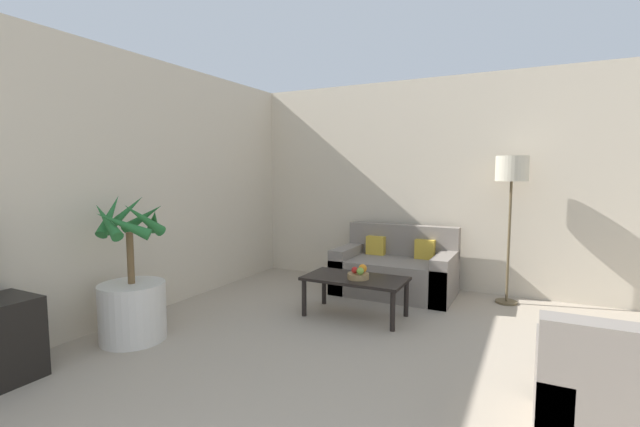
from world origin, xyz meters
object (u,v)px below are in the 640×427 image
Objects in this scene: armchair at (632,416)px; ottoman at (616,372)px; sofa_loveseat at (395,271)px; coffee_table at (355,282)px; apple_red at (355,270)px; apple_green at (360,271)px; orange_fruit at (363,268)px; potted_palm at (132,297)px; floor_lamp at (512,176)px; fruit_bowl at (358,276)px.

ottoman is at bearing 86.59° from armchair.
sofa_loveseat is 2.60× the size of ottoman.
coffee_table is 2.61m from armchair.
apple_green reaches higher than apple_red.
orange_fruit is at bearing 143.56° from armchair.
apple_red is at bearing 163.16° from ottoman.
potted_palm reaches higher than apple_green.
apple_green is (-0.03, -1.13, 0.23)m from sofa_loveseat.
potted_palm is 1.50× the size of armchair.
armchair is at bearing -74.78° from floor_lamp.
coffee_table is (-1.39, -1.21, -1.09)m from floor_lamp.
apple_red is 2.28m from ottoman.
apple_red is 2.56m from armchair.
sofa_loveseat is 18.91× the size of apple_green.
orange_fruit is at bearing 42.79° from potted_palm.
armchair is at bearing -34.39° from apple_red.
coffee_table is at bearing 161.73° from ottoman.
floor_lamp is 2.01m from orange_fruit.
floor_lamp is 1.90× the size of armchair.
floor_lamp reaches higher than coffee_table.
armchair is 1.61× the size of ottoman.
armchair is (2.07, -1.46, -0.17)m from fruit_bowl.
apple_red is at bearing 145.61° from armchair.
potted_palm is at bearing -137.48° from apple_red.
orange_fruit reaches higher than apple_green.
ottoman is (0.79, -1.92, -1.28)m from floor_lamp.
sofa_loveseat is 1.74m from floor_lamp.
armchair is (2.13, -1.51, -0.09)m from coffee_table.
orange_fruit is at bearing 97.58° from apple_green.
armchair is at bearing -0.24° from potted_palm.
armchair is (2.01, -2.54, -0.01)m from sofa_loveseat.
coffee_table is 15.55× the size of apple_red.
apple_red is 0.09m from orange_fruit.
armchair is (2.03, -1.41, -0.24)m from apple_green.
fruit_bowl is (-0.07, -1.08, 0.16)m from sofa_loveseat.
sofa_loveseat is at bearing 128.37° from armchair.
sofa_loveseat reaches higher than coffee_table.
apple_red is at bearing -131.22° from orange_fruit.
potted_palm reaches higher than ottoman.
apple_red is at bearing -73.33° from coffee_table.
potted_palm is 0.79× the size of floor_lamp.
apple_red reaches higher than ottoman.
sofa_loveseat is 1.15m from apple_green.
floor_lamp reaches higher than apple_red.
sofa_loveseat is 1.61× the size of armchair.
apple_red is (1.56, 1.43, 0.11)m from potted_palm.
potted_palm is at bearing -135.83° from coffee_table.
sofa_loveseat is 1.04m from coffee_table.
fruit_bowl is 2.24m from ottoman.
potted_palm is 2.15m from fruit_bowl.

